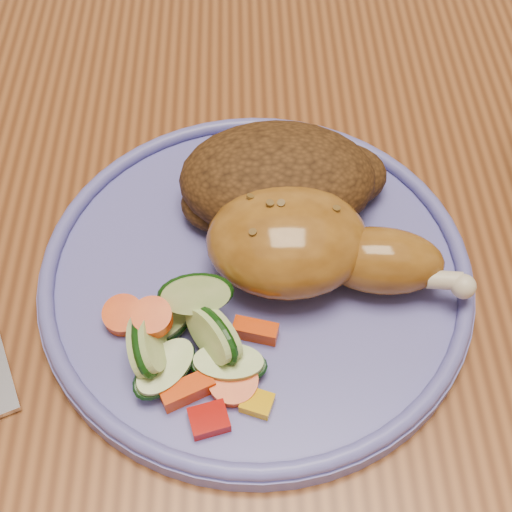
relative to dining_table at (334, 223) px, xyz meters
name	(u,v)px	position (x,y,z in m)	size (l,w,h in m)	color
ground	(297,488)	(0.00, 0.00, -0.67)	(4.00, 4.00, 0.00)	#58311E
dining_table	(334,223)	(0.00, 0.00, 0.00)	(0.90, 1.40, 0.75)	brown
plate	(256,275)	(-0.07, -0.11, 0.09)	(0.28, 0.28, 0.01)	#5B59B0
plate_rim	(256,265)	(-0.07, -0.11, 0.10)	(0.27, 0.27, 0.01)	#5B59B0
chicken_leg	(310,245)	(-0.04, -0.11, 0.12)	(0.16, 0.08, 0.05)	#98601F
rice_pilaf	(281,180)	(-0.05, -0.06, 0.12)	(0.14, 0.09, 0.06)	#472911
vegetable_pile	(186,342)	(-0.11, -0.17, 0.11)	(0.11, 0.10, 0.05)	#A50A05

